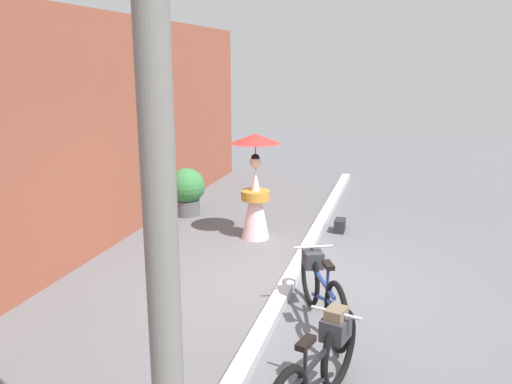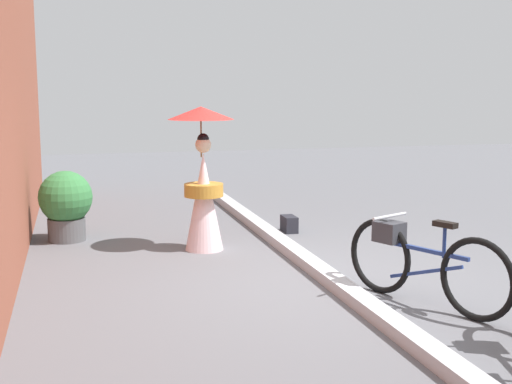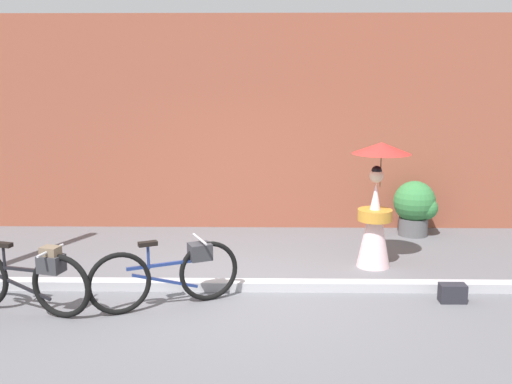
{
  "view_description": "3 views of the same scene",
  "coord_description": "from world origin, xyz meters",
  "px_view_note": "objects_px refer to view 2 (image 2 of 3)",
  "views": [
    {
      "loc": [
        -6.53,
        -1.37,
        2.98
      ],
      "look_at": [
        0.68,
        0.67,
        1.1
      ],
      "focal_mm": 36.86,
      "sensor_mm": 36.0,
      "label": 1
    },
    {
      "loc": [
        -6.51,
        2.54,
        2.04
      ],
      "look_at": [
        0.4,
        0.68,
        0.93
      ],
      "focal_mm": 47.72,
      "sensor_mm": 36.0,
      "label": 2
    },
    {
      "loc": [
        0.22,
        -7.38,
        2.8
      ],
      "look_at": [
        0.09,
        0.47,
        1.2
      ],
      "focal_mm": 42.21,
      "sensor_mm": 36.0,
      "label": 3
    }
  ],
  "objects_px": {
    "bicycle_far_side": "(420,261)",
    "backpack_on_pavement": "(289,224)",
    "person_with_parasol": "(203,177)",
    "potted_plant_by_door": "(67,203)"
  },
  "relations": [
    {
      "from": "potted_plant_by_door",
      "to": "backpack_on_pavement",
      "type": "relative_size",
      "value": 2.95
    },
    {
      "from": "backpack_on_pavement",
      "to": "potted_plant_by_door",
      "type": "bearing_deg",
      "value": 84.96
    },
    {
      "from": "person_with_parasol",
      "to": "potted_plant_by_door",
      "type": "height_order",
      "value": "person_with_parasol"
    },
    {
      "from": "bicycle_far_side",
      "to": "backpack_on_pavement",
      "type": "relative_size",
      "value": 5.32
    },
    {
      "from": "bicycle_far_side",
      "to": "backpack_on_pavement",
      "type": "distance_m",
      "value": 3.45
    },
    {
      "from": "bicycle_far_side",
      "to": "backpack_on_pavement",
      "type": "xyz_separation_m",
      "value": [
        3.43,
        0.18,
        -0.3
      ]
    },
    {
      "from": "bicycle_far_side",
      "to": "backpack_on_pavement",
      "type": "bearing_deg",
      "value": 3.04
    },
    {
      "from": "potted_plant_by_door",
      "to": "person_with_parasol",
      "type": "bearing_deg",
      "value": -120.58
    },
    {
      "from": "bicycle_far_side",
      "to": "person_with_parasol",
      "type": "xyz_separation_m",
      "value": [
        2.71,
        1.56,
        0.5
      ]
    },
    {
      "from": "potted_plant_by_door",
      "to": "bicycle_far_side",
      "type": "bearing_deg",
      "value": -138.92
    }
  ]
}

